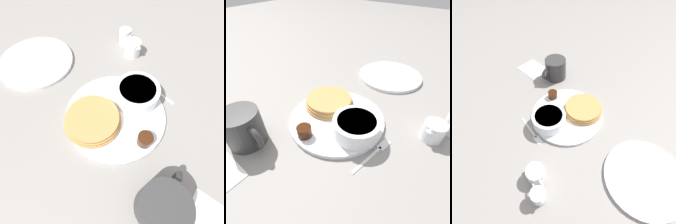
# 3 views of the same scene
# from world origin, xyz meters

# --- Properties ---
(ground_plane) EXTENTS (4.00, 4.00, 0.00)m
(ground_plane) POSITION_xyz_m (0.00, 0.00, 0.00)
(ground_plane) COLOR gray
(plate) EXTENTS (0.28, 0.28, 0.01)m
(plate) POSITION_xyz_m (0.00, 0.00, 0.01)
(plate) COLOR white
(plate) RESTS_ON ground_plane
(pancake_stack) EXTENTS (0.15, 0.15, 0.03)m
(pancake_stack) POSITION_xyz_m (-0.03, -0.06, 0.03)
(pancake_stack) COLOR #B78447
(pancake_stack) RESTS_ON plate
(bowl) EXTENTS (0.12, 0.12, 0.05)m
(bowl) POSITION_xyz_m (0.02, 0.08, 0.04)
(bowl) COLOR white
(bowl) RESTS_ON plate
(syrup_cup) EXTENTS (0.04, 0.04, 0.03)m
(syrup_cup) POSITION_xyz_m (0.11, -0.03, 0.03)
(syrup_cup) COLOR #38190A
(syrup_cup) RESTS_ON plate
(butter_ramekin) EXTENTS (0.04, 0.04, 0.04)m
(butter_ramekin) POSITION_xyz_m (0.04, 0.10, 0.03)
(butter_ramekin) COLOR white
(butter_ramekin) RESTS_ON plate
(coffee_mug) EXTENTS (0.09, 0.13, 0.10)m
(coffee_mug) POSITION_xyz_m (0.20, -0.14, 0.05)
(coffee_mug) COLOR #333333
(coffee_mug) RESTS_ON ground_plane
(creamer_pitcher_near) EXTENTS (0.08, 0.06, 0.05)m
(creamer_pitcher_near) POSITION_xyz_m (-0.10, 0.24, 0.03)
(creamer_pitcher_near) COLOR white
(creamer_pitcher_near) RESTS_ON ground_plane
(fork) EXTENTS (0.14, 0.04, 0.00)m
(fork) POSITION_xyz_m (0.03, 0.15, 0.00)
(fork) COLOR silver
(fork) RESTS_ON ground_plane
(far_plate) EXTENTS (0.25, 0.25, 0.01)m
(far_plate) POSITION_xyz_m (-0.34, 0.02, 0.01)
(far_plate) COLOR white
(far_plate) RESTS_ON ground_plane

